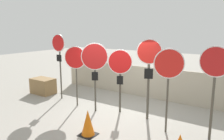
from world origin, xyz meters
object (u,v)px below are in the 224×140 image
(stop_sign_4, at_px, (149,63))
(stop_sign_6, at_px, (215,72))
(stop_sign_2, at_px, (95,62))
(stop_sign_5, at_px, (169,70))
(storage_crate, at_px, (43,86))
(traffic_cone_0, at_px, (88,123))
(stop_sign_3, at_px, (120,68))
(stop_sign_1, at_px, (75,61))
(stop_sign_0, at_px, (59,51))

(stop_sign_4, xyz_separation_m, stop_sign_6, (1.92, -0.36, 0.00))
(stop_sign_2, distance_m, stop_sign_5, 2.66)
(stop_sign_2, height_order, storage_crate, stop_sign_2)
(stop_sign_2, height_order, stop_sign_5, stop_sign_2)
(stop_sign_5, bearing_deg, traffic_cone_0, -164.70)
(stop_sign_2, height_order, stop_sign_4, stop_sign_4)
(stop_sign_3, xyz_separation_m, stop_sign_5, (1.88, -0.58, 0.24))
(stop_sign_1, bearing_deg, traffic_cone_0, -60.87)
(stop_sign_3, bearing_deg, stop_sign_2, -177.51)
(stop_sign_2, distance_m, stop_sign_3, 0.90)
(stop_sign_4, relative_size, storage_crate, 2.47)
(stop_sign_5, xyz_separation_m, storage_crate, (-5.98, 0.63, -1.47))
(stop_sign_0, distance_m, stop_sign_2, 2.15)
(stop_sign_1, relative_size, stop_sign_5, 0.95)
(stop_sign_1, bearing_deg, stop_sign_0, 144.83)
(stop_sign_6, bearing_deg, stop_sign_5, -164.05)
(stop_sign_2, xyz_separation_m, stop_sign_5, (2.65, -0.18, 0.02))
(stop_sign_5, bearing_deg, stop_sign_1, 154.63)
(stop_sign_1, relative_size, stop_sign_6, 0.91)
(stop_sign_3, relative_size, traffic_cone_0, 3.04)
(stop_sign_2, bearing_deg, stop_sign_6, -31.51)
(stop_sign_0, relative_size, stop_sign_1, 1.18)
(stop_sign_5, xyz_separation_m, stop_sign_6, (1.10, 0.18, 0.03))
(stop_sign_2, xyz_separation_m, stop_sign_3, (0.77, 0.40, -0.22))
(stop_sign_3, bearing_deg, storage_crate, 154.47)
(stop_sign_4, bearing_deg, stop_sign_6, -34.99)
(stop_sign_1, bearing_deg, storage_crate, 150.01)
(stop_sign_3, height_order, stop_sign_6, stop_sign_6)
(stop_sign_0, xyz_separation_m, stop_sign_3, (2.88, 0.04, -0.43))
(stop_sign_5, bearing_deg, stop_sign_3, 141.23)
(stop_sign_3, relative_size, stop_sign_6, 0.89)
(stop_sign_4, distance_m, stop_sign_6, 1.95)
(stop_sign_2, distance_m, stop_sign_4, 1.87)
(stop_sign_4, bearing_deg, storage_crate, 154.75)
(stop_sign_2, height_order, stop_sign_6, stop_sign_6)
(stop_sign_5, distance_m, traffic_cone_0, 2.63)
(stop_sign_1, relative_size, traffic_cone_0, 3.12)
(stop_sign_4, height_order, traffic_cone_0, stop_sign_4)
(stop_sign_0, bearing_deg, stop_sign_3, 0.68)
(stop_sign_5, relative_size, stop_sign_6, 0.96)
(stop_sign_2, relative_size, traffic_cone_0, 3.34)
(traffic_cone_0, relative_size, storage_crate, 0.69)
(stop_sign_4, height_order, storage_crate, stop_sign_4)
(stop_sign_1, relative_size, stop_sign_2, 0.94)
(stop_sign_4, distance_m, traffic_cone_0, 2.56)
(stop_sign_2, relative_size, stop_sign_3, 1.10)
(stop_sign_3, height_order, stop_sign_5, stop_sign_5)
(stop_sign_6, xyz_separation_m, traffic_cone_0, (-2.86, -1.50, -1.49))
(stop_sign_5, bearing_deg, stop_sign_4, 124.57)
(stop_sign_1, bearing_deg, stop_sign_6, -21.26)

